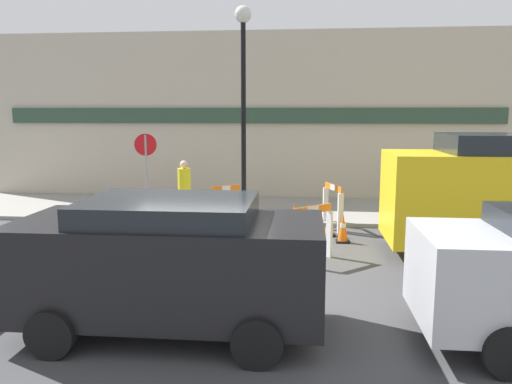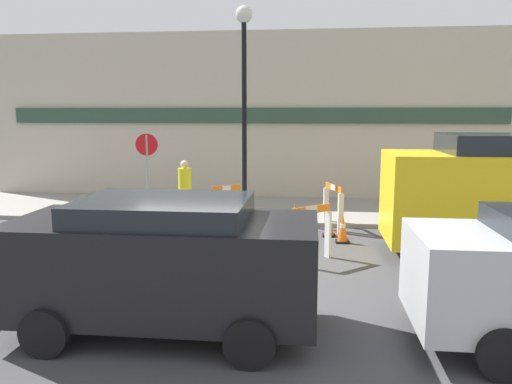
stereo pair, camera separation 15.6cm
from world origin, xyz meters
The scene contains 16 objects.
ground_plane centered at (0.00, 0.00, 0.00)m, with size 60.00×60.00×0.00m, color #424244.
sidewalk_slab centered at (0.00, 6.41, 0.05)m, with size 18.00×3.82×0.11m.
storefront_facade centered at (0.00, 8.39, 2.75)m, with size 18.00×0.22×5.50m.
streetlamp_post centered at (0.19, 5.31, 3.64)m, with size 0.44×0.44×5.52m.
stop_sign centered at (-2.47, 5.14, 1.60)m, with size 0.59×0.14×2.22m.
barricade_0 centered at (-1.25, 2.22, 0.58)m, with size 0.50×0.83×1.07m.
barricade_1 centered at (2.01, 1.50, 0.61)m, with size 0.82×0.76×1.10m.
barricade_2 centered at (2.55, 4.35, 0.62)m, with size 0.47×0.97×1.13m.
barricade_3 centered at (-0.14, 4.35, 0.56)m, with size 0.72×0.50×1.06m.
traffic_cone_0 centered at (-1.64, 3.42, 0.29)m, with size 0.30×0.30×0.60m.
traffic_cone_1 centered at (1.60, 4.40, 0.31)m, with size 0.30×0.30×0.65m.
traffic_cone_2 centered at (2.44, 3.59, 0.30)m, with size 0.30×0.30×0.62m.
traffic_cone_3 centered at (2.72, 3.02, 0.32)m, with size 0.30×0.30×0.67m.
person_worker centered at (-1.20, 4.25, 0.92)m, with size 0.44×0.44×1.70m.
parked_car_1 centered at (0.10, -1.88, 1.00)m, with size 3.96×1.93×1.79m.
work_van centered at (5.92, 2.19, 1.34)m, with size 4.81×2.09×2.48m.
Camera 1 is at (1.83, -8.04, 2.88)m, focal length 35.00 mm.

